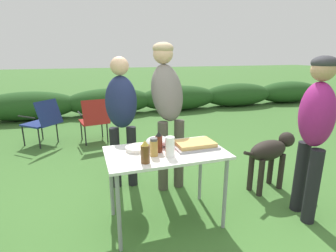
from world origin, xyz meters
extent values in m
plane|color=#3D6B2D|center=(0.00, 0.00, 0.00)|extent=(60.00, 60.00, 0.00)
ellipsoid|color=#234C1E|center=(-2.00, 5.01, 0.36)|extent=(2.40, 0.90, 0.71)
ellipsoid|color=#234C1E|center=(0.00, 5.01, 0.36)|extent=(2.40, 0.90, 0.71)
ellipsoid|color=#234C1E|center=(2.00, 5.01, 0.36)|extent=(2.40, 0.90, 0.71)
ellipsoid|color=#234C1E|center=(4.00, 5.01, 0.36)|extent=(2.40, 0.90, 0.71)
ellipsoid|color=#234C1E|center=(6.00, 5.01, 0.36)|extent=(2.40, 0.90, 0.71)
cube|color=silver|center=(0.00, 0.00, 0.73)|extent=(1.10, 0.64, 0.02)
cylinder|color=gray|center=(-0.49, -0.27, 0.36)|extent=(0.04, 0.04, 0.71)
cylinder|color=gray|center=(0.49, -0.27, 0.36)|extent=(0.04, 0.04, 0.71)
cylinder|color=gray|center=(-0.49, 0.27, 0.36)|extent=(0.04, 0.04, 0.71)
cylinder|color=gray|center=(0.49, 0.27, 0.36)|extent=(0.04, 0.04, 0.71)
cube|color=#9E9EA3|center=(0.30, 0.02, 0.75)|extent=(0.41, 0.29, 0.02)
cube|color=tan|center=(0.30, 0.02, 0.78)|extent=(0.36, 0.25, 0.04)
cylinder|color=white|center=(-0.25, 0.11, 0.76)|extent=(0.22, 0.22, 0.04)
ellipsoid|color=silver|center=(-0.03, 0.17, 0.79)|extent=(0.23, 0.23, 0.09)
cylinder|color=white|center=(0.00, -0.12, 0.83)|extent=(0.08, 0.08, 0.18)
cylinder|color=red|center=(0.03, -0.01, 0.80)|extent=(0.07, 0.07, 0.12)
cone|color=white|center=(0.03, -0.01, 0.88)|extent=(0.06, 0.06, 0.03)
cylinder|color=#B2893D|center=(-0.13, -0.07, 0.81)|extent=(0.07, 0.07, 0.14)
cylinder|color=#4C4C4C|center=(-0.13, -0.07, 0.89)|extent=(0.06, 0.06, 0.02)
cylinder|color=brown|center=(-0.24, -0.20, 0.82)|extent=(0.07, 0.07, 0.15)
cone|color=gold|center=(-0.24, -0.20, 0.91)|extent=(0.06, 0.06, 0.04)
cylinder|color=#562314|center=(-0.06, 0.01, 0.82)|extent=(0.07, 0.07, 0.15)
cone|color=black|center=(-0.06, 0.01, 0.92)|extent=(0.06, 0.06, 0.04)
cylinder|color=#4C473D|center=(0.16, 0.62, 0.43)|extent=(0.12, 0.12, 0.85)
cylinder|color=#4C473D|center=(0.37, 0.64, 0.43)|extent=(0.12, 0.12, 0.85)
ellipsoid|color=slate|center=(0.26, 0.76, 1.17)|extent=(0.41, 0.53, 0.74)
sphere|color=#DBAD89|center=(0.25, 0.89, 1.61)|extent=(0.24, 0.24, 0.24)
ellipsoid|color=tan|center=(0.25, 0.89, 1.68)|extent=(0.25, 0.25, 0.14)
cylinder|color=black|center=(1.39, -0.24, 0.38)|extent=(0.12, 0.12, 0.76)
cylinder|color=black|center=(1.34, -0.45, 0.38)|extent=(0.12, 0.12, 0.76)
ellipsoid|color=#931E70|center=(1.36, -0.35, 1.07)|extent=(0.36, 0.44, 0.61)
sphere|color=tan|center=(1.36, -0.35, 1.48)|extent=(0.21, 0.21, 0.21)
ellipsoid|color=#333338|center=(1.36, -0.35, 1.54)|extent=(0.22, 0.22, 0.13)
cylinder|color=black|center=(-0.37, 0.88, 0.38)|extent=(0.12, 0.12, 0.76)
cylinder|color=black|center=(-0.17, 0.85, 0.38)|extent=(0.12, 0.12, 0.76)
ellipsoid|color=navy|center=(-0.27, 0.86, 1.07)|extent=(0.39, 0.30, 0.62)
sphere|color=#DBAD89|center=(-0.27, 0.86, 1.48)|extent=(0.21, 0.21, 0.21)
cylinder|color=#28231E|center=(1.16, 0.27, 0.22)|extent=(0.07, 0.07, 0.45)
cylinder|color=#28231E|center=(1.19, 0.12, 0.22)|extent=(0.07, 0.07, 0.45)
cylinder|color=#28231E|center=(1.51, 0.34, 0.22)|extent=(0.07, 0.07, 0.45)
cylinder|color=#28231E|center=(1.54, 0.19, 0.22)|extent=(0.07, 0.07, 0.45)
ellipsoid|color=#28231E|center=(1.35, 0.23, 0.51)|extent=(0.58, 0.34, 0.24)
sphere|color=#28231E|center=(1.66, 0.29, 0.59)|extent=(0.19, 0.19, 0.19)
cone|color=#28231E|center=(1.73, 0.30, 0.62)|extent=(0.16, 0.12, 0.13)
cylinder|color=#28231E|center=(1.05, 0.17, 0.52)|extent=(0.17, 0.07, 0.09)
cube|color=maroon|center=(-0.54, 2.79, 0.39)|extent=(0.53, 0.53, 0.03)
cube|color=maroon|center=(-0.49, 2.52, 0.61)|extent=(0.48, 0.24, 0.44)
cylinder|color=black|center=(-0.70, 2.56, 0.19)|extent=(0.02, 0.02, 0.38)
cylinder|color=black|center=(-0.31, 2.63, 0.19)|extent=(0.02, 0.02, 0.38)
cylinder|color=black|center=(-0.77, 2.96, 0.19)|extent=(0.02, 0.02, 0.38)
cylinder|color=black|center=(-0.38, 3.02, 0.19)|extent=(0.02, 0.02, 0.38)
cylinder|color=black|center=(-0.77, 2.76, 0.56)|extent=(0.09, 0.41, 0.02)
cylinder|color=black|center=(-0.31, 2.83, 0.56)|extent=(0.09, 0.41, 0.02)
cube|color=navy|center=(-1.48, 2.92, 0.39)|extent=(0.65, 0.65, 0.03)
cube|color=navy|center=(-1.28, 2.74, 0.61)|extent=(0.43, 0.45, 0.44)
cylinder|color=black|center=(-1.47, 2.64, 0.19)|extent=(0.02, 0.02, 0.38)
cylinder|color=black|center=(-1.20, 2.94, 0.19)|extent=(0.02, 0.02, 0.38)
cylinder|color=black|center=(-1.77, 2.91, 0.19)|extent=(0.02, 0.02, 0.38)
cylinder|color=black|center=(-1.50, 3.21, 0.19)|extent=(0.02, 0.02, 0.38)
cylinder|color=black|center=(-1.64, 2.75, 0.56)|extent=(0.32, 0.30, 0.02)
cylinder|color=black|center=(-1.33, 3.09, 0.56)|extent=(0.32, 0.30, 0.02)
camera|label=1|loc=(-0.69, -2.17, 1.61)|focal=28.00mm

